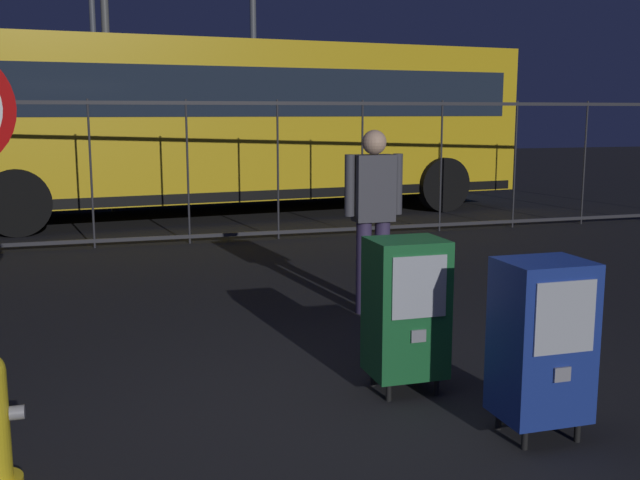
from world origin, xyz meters
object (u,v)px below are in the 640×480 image
object	(u,v)px
newspaper_box_primary	(406,307)
newspaper_box_secondary	(542,339)
bus_far	(239,117)
bus_near	(231,119)
street_light_near_left	(253,14)
pedestrian	(373,211)

from	to	relation	value
newspaper_box_primary	newspaper_box_secondary	size ratio (longest dim) A/B	1.00
newspaper_box_primary	bus_far	distance (m)	12.78
newspaper_box_primary	bus_near	xyz separation A→B (m)	(0.52, 9.14, 1.14)
newspaper_box_primary	street_light_near_left	size ratio (longest dim) A/B	0.15
street_light_near_left	newspaper_box_secondary	bearing A→B (deg)	-95.13
bus_near	newspaper_box_secondary	bearing A→B (deg)	-96.37
bus_near	street_light_near_left	xyz separation A→B (m)	(1.11, 3.24, 2.24)
pedestrian	street_light_near_left	distance (m)	10.93
bus_far	street_light_near_left	size ratio (longest dim) A/B	1.57
bus_near	street_light_near_left	distance (m)	4.09
bus_near	street_light_near_left	bearing A→B (deg)	65.10
street_light_near_left	newspaper_box_primary	bearing A→B (deg)	-97.53
newspaper_box_primary	bus_far	size ratio (longest dim) A/B	0.10
pedestrian	bus_far	xyz separation A→B (m)	(0.84, 10.73, 0.76)
bus_far	street_light_near_left	distance (m)	2.28
pedestrian	bus_far	world-z (taller)	bus_far
newspaper_box_secondary	bus_far	xyz separation A→B (m)	(0.89, 13.53, 1.14)
newspaper_box_secondary	bus_far	bearing A→B (deg)	86.22
bus_far	newspaper_box_secondary	bearing A→B (deg)	-90.64
bus_near	bus_far	xyz separation A→B (m)	(0.82, 3.52, 0.00)
bus_far	pedestrian	bearing A→B (deg)	-91.32
street_light_near_left	bus_far	bearing A→B (deg)	136.22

